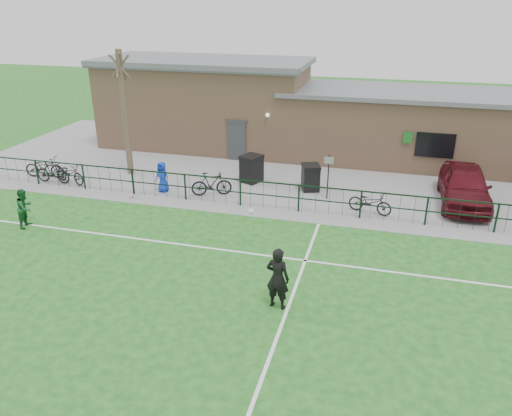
% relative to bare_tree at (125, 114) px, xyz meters
% --- Properties ---
extents(ground, '(90.00, 90.00, 0.00)m').
position_rel_bare_tree_xyz_m(ground, '(8.00, -10.50, -3.00)').
color(ground, '#195719').
rests_on(ground, ground).
extents(paving_strip, '(34.00, 13.00, 0.02)m').
position_rel_bare_tree_xyz_m(paving_strip, '(8.00, 3.00, -2.99)').
color(paving_strip, gray).
rests_on(paving_strip, ground).
extents(pitch_line_touch, '(28.00, 0.10, 0.01)m').
position_rel_bare_tree_xyz_m(pitch_line_touch, '(8.00, -2.70, -3.00)').
color(pitch_line_touch, white).
rests_on(pitch_line_touch, ground).
extents(pitch_line_mid, '(28.00, 0.10, 0.01)m').
position_rel_bare_tree_xyz_m(pitch_line_mid, '(8.00, -6.50, -3.00)').
color(pitch_line_mid, white).
rests_on(pitch_line_mid, ground).
extents(pitch_line_perp, '(0.10, 16.00, 0.01)m').
position_rel_bare_tree_xyz_m(pitch_line_perp, '(10.00, -10.50, -3.00)').
color(pitch_line_perp, white).
rests_on(pitch_line_perp, ground).
extents(perimeter_fence, '(28.00, 0.10, 1.20)m').
position_rel_bare_tree_xyz_m(perimeter_fence, '(8.00, -2.50, -2.40)').
color(perimeter_fence, black).
rests_on(perimeter_fence, ground).
extents(bare_tree, '(0.30, 0.30, 6.00)m').
position_rel_bare_tree_xyz_m(bare_tree, '(0.00, 0.00, 0.00)').
color(bare_tree, '#4D3D2E').
rests_on(bare_tree, ground).
extents(wheelie_bin_left, '(1.08, 1.14, 1.21)m').
position_rel_bare_tree_xyz_m(wheelie_bin_left, '(6.17, 0.44, -2.37)').
color(wheelie_bin_left, black).
rests_on(wheelie_bin_left, paving_strip).
extents(wheelie_bin_right, '(0.98, 1.04, 1.11)m').
position_rel_bare_tree_xyz_m(wheelie_bin_right, '(9.06, 0.09, -2.42)').
color(wheelie_bin_right, black).
rests_on(wheelie_bin_right, paving_strip).
extents(sign_post, '(0.08, 0.08, 2.00)m').
position_rel_bare_tree_xyz_m(sign_post, '(9.95, -0.77, -1.98)').
color(sign_post, black).
rests_on(sign_post, paving_strip).
extents(car_maroon, '(1.94, 4.80, 1.63)m').
position_rel_bare_tree_xyz_m(car_maroon, '(15.62, 0.19, -2.16)').
color(car_maroon, '#4C0D15').
rests_on(car_maroon, paving_strip).
extents(bicycle_a, '(2.05, 0.92, 1.04)m').
position_rel_bare_tree_xyz_m(bicycle_a, '(-3.75, -1.62, -2.46)').
color(bicycle_a, black).
rests_on(bicycle_a, paving_strip).
extents(bicycle_b, '(1.76, 0.50, 1.05)m').
position_rel_bare_tree_xyz_m(bicycle_b, '(-2.87, -2.19, -2.45)').
color(bicycle_b, black).
rests_on(bicycle_b, paving_strip).
extents(bicycle_c, '(1.99, 1.21, 0.99)m').
position_rel_bare_tree_xyz_m(bicycle_c, '(-2.08, -1.99, -2.49)').
color(bicycle_c, black).
rests_on(bicycle_c, paving_strip).
extents(bicycle_d, '(1.86, 1.17, 1.08)m').
position_rel_bare_tree_xyz_m(bicycle_d, '(4.94, -1.74, -2.44)').
color(bicycle_d, black).
rests_on(bicycle_d, paving_strip).
extents(bicycle_e, '(1.89, 1.05, 0.94)m').
position_rel_bare_tree_xyz_m(bicycle_e, '(11.84, -1.89, -2.51)').
color(bicycle_e, black).
rests_on(bicycle_e, paving_strip).
extents(spectator_child, '(0.76, 0.57, 1.41)m').
position_rel_bare_tree_xyz_m(spectator_child, '(2.64, -1.88, -2.28)').
color(spectator_child, '#1336B5').
rests_on(spectator_child, paving_strip).
extents(goalkeeper_kick, '(2.18, 3.68, 1.88)m').
position_rel_bare_tree_xyz_m(goalkeeper_kick, '(9.65, -9.31, -2.05)').
color(goalkeeper_kick, black).
rests_on(goalkeeper_kick, ground).
extents(outfield_player, '(0.65, 0.80, 1.53)m').
position_rel_bare_tree_xyz_m(outfield_player, '(-0.87, -6.60, -2.24)').
color(outfield_player, '#185425').
rests_on(outfield_player, ground).
extents(ball_ground, '(0.20, 0.20, 0.20)m').
position_rel_bare_tree_xyz_m(ball_ground, '(1.59, -2.94, -2.90)').
color(ball_ground, silver).
rests_on(ball_ground, ground).
extents(clubhouse, '(24.25, 5.40, 4.96)m').
position_rel_bare_tree_xyz_m(clubhouse, '(7.12, 6.00, -0.78)').
color(clubhouse, tan).
rests_on(clubhouse, ground).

